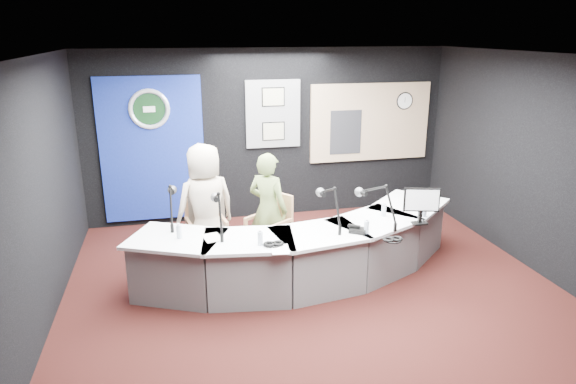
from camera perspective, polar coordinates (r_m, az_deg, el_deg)
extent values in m
plane|color=black|center=(6.27, 3.50, -11.68)|extent=(6.00, 6.00, 0.00)
cube|color=silver|center=(5.48, 4.05, 14.79)|extent=(6.00, 6.00, 0.02)
cube|color=black|center=(8.55, -2.02, 6.36)|extent=(6.00, 0.02, 2.80)
cube|color=black|center=(3.21, 19.73, -14.77)|extent=(6.00, 0.02, 2.80)
cube|color=black|center=(5.67, -26.70, -1.41)|extent=(0.02, 6.00, 2.80)
cube|color=black|center=(7.16, 27.44, 2.14)|extent=(0.02, 6.00, 2.80)
cube|color=navy|center=(8.41, -14.81, 4.54)|extent=(1.60, 0.05, 2.30)
torus|color=silver|center=(8.26, -15.17, 8.88)|extent=(0.63, 0.07, 0.63)
cylinder|color=black|center=(8.26, -15.17, 8.88)|extent=(0.48, 0.01, 0.48)
cube|color=slate|center=(8.47, -1.67, 8.66)|extent=(0.90, 0.04, 1.10)
cube|color=gray|center=(8.41, -1.64, 10.51)|extent=(0.34, 0.02, 0.27)
cube|color=gray|center=(8.49, -1.61, 6.76)|extent=(0.34, 0.02, 0.27)
cube|color=tan|center=(8.99, 9.12, 7.67)|extent=(2.12, 0.06, 1.32)
cube|color=#FFD0A1|center=(8.98, 9.15, 7.66)|extent=(2.00, 0.02, 1.20)
cube|color=black|center=(8.83, 6.42, 6.61)|extent=(0.55, 0.02, 0.75)
cylinder|color=white|center=(9.15, 12.84, 9.85)|extent=(0.28, 0.01, 0.28)
cube|color=slate|center=(7.17, -9.06, -2.56)|extent=(0.51, 0.18, 0.70)
imported|color=#C3B29C|center=(6.87, -9.15, -1.55)|extent=(0.95, 0.77, 1.68)
imported|color=olive|center=(6.86, -2.23, -1.94)|extent=(0.67, 0.65, 1.55)
cube|color=black|center=(6.52, 14.60, -0.82)|extent=(0.45, 0.15, 0.31)
cube|color=black|center=(6.20, 7.79, -4.24)|extent=(0.25, 0.24, 0.05)
torus|color=black|center=(6.03, 11.56, -5.16)|extent=(0.22, 0.22, 0.04)
torus|color=black|center=(5.79, -1.62, -5.78)|extent=(0.19, 0.19, 0.03)
cube|color=white|center=(6.06, -8.40, -5.03)|extent=(0.24, 0.31, 0.00)
cube|color=white|center=(5.69, -0.88, -6.40)|extent=(0.22, 0.29, 0.00)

